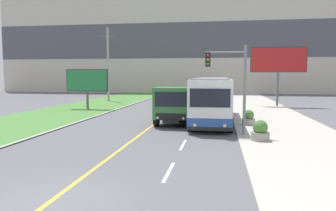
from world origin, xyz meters
TOP-DOWN VIEW (x-y plane):
  - ground_plane at (0.00, 0.00)m, footprint 300.00×300.00m
  - lane_marking_centre at (0.32, 1.45)m, footprint 2.88×140.00m
  - apartment_block_background at (0.00, 58.28)m, footprint 80.00×8.04m
  - city_bus at (3.96, 16.40)m, footprint 2.73×11.98m
  - dump_truck at (1.43, 14.55)m, footprint 2.49×6.73m
  - utility_pole_far at (-10.05, 33.61)m, footprint 1.80×0.28m
  - traffic_light_mast at (5.17, 10.75)m, footprint 2.28×0.32m
  - billboard_large at (10.76, 29.22)m, footprint 5.93×0.24m
  - billboard_small at (-8.69, 23.33)m, footprint 4.34×0.24m
  - planter_round_near at (6.58, 9.12)m, footprint 0.94×0.94m
  - planter_round_second at (6.44, 14.39)m, footprint 0.88×0.88m

SIDE VIEW (x-z plane):
  - ground_plane at x=0.00m, z-range 0.00..0.00m
  - lane_marking_centre at x=0.32m, z-range 0.00..0.01m
  - planter_round_second at x=6.44m, z-range 0.02..1.04m
  - planter_round_near at x=6.58m, z-range 0.01..1.07m
  - dump_truck at x=1.43m, z-range -0.01..2.60m
  - city_bus at x=3.96m, z-range 0.03..3.25m
  - billboard_small at x=-8.69m, z-range 0.80..4.83m
  - traffic_light_mast at x=5.17m, z-range 0.73..5.82m
  - utility_pole_far at x=-10.05m, z-range 0.05..9.67m
  - billboard_large at x=10.76m, z-range 1.68..8.18m
  - apartment_block_background at x=0.00m, z-range 0.00..19.12m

